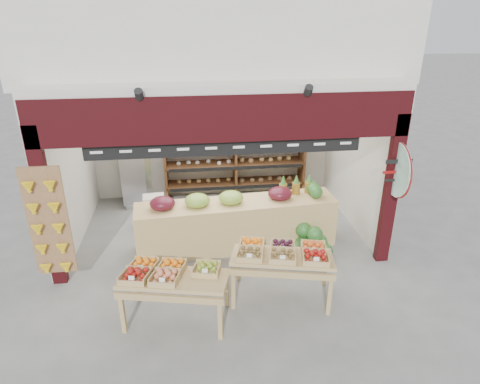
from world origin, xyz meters
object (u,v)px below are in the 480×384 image
object	(u,v)px
display_table_left	(168,275)
back_shelving	(235,147)
cardboard_stack	(165,215)
mid_counter	(236,223)
display_table_right	(282,254)
refrigerator	(134,170)
watermelon_pile	(311,244)

from	to	relation	value
display_table_left	back_shelving	bearing A→B (deg)	71.21
cardboard_stack	mid_counter	size ratio (longest dim) A/B	0.28
display_table_left	display_table_right	distance (m)	1.71
refrigerator	display_table_left	distance (m)	4.13
back_shelving	display_table_right	size ratio (longest dim) A/B	1.92
back_shelving	watermelon_pile	world-z (taller)	back_shelving
back_shelving	refrigerator	bearing A→B (deg)	-178.79
display_table_right	watermelon_pile	distance (m)	1.46
back_shelving	mid_counter	world-z (taller)	back_shelving
display_table_left	watermelon_pile	world-z (taller)	display_table_left
back_shelving	display_table_right	xyz separation A→B (m)	(0.29, -3.79, -0.47)
refrigerator	watermelon_pile	world-z (taller)	refrigerator
refrigerator	display_table_right	xyz separation A→B (m)	(2.55, -3.75, -0.03)
refrigerator	mid_counter	xyz separation A→B (m)	(2.03, -2.18, -0.30)
refrigerator	cardboard_stack	world-z (taller)	refrigerator
mid_counter	back_shelving	bearing A→B (deg)	84.00
refrigerator	cardboard_stack	xyz separation A→B (m)	(0.69, -1.26, -0.53)
mid_counter	watermelon_pile	size ratio (longest dim) A/B	4.98
display_table_left	display_table_right	xyz separation A→B (m)	(1.68, 0.29, 0.03)
back_shelving	display_table_left	xyz separation A→B (m)	(-1.39, -4.08, -0.50)
cardboard_stack	display_table_right	size ratio (longest dim) A/B	0.62
cardboard_stack	display_table_right	world-z (taller)	display_table_right
mid_counter	display_table_left	distance (m)	2.19
cardboard_stack	mid_counter	xyz separation A→B (m)	(1.33, -0.92, 0.23)
mid_counter	display_table_right	xyz separation A→B (m)	(0.53, -1.57, 0.27)
mid_counter	display_table_left	bearing A→B (deg)	-121.93
back_shelving	display_table_right	world-z (taller)	back_shelving
mid_counter	watermelon_pile	xyz separation A→B (m)	(1.31, -0.47, -0.28)
cardboard_stack	display_table_left	xyz separation A→B (m)	(0.18, -2.77, 0.46)
watermelon_pile	refrigerator	bearing A→B (deg)	141.58
back_shelving	mid_counter	xyz separation A→B (m)	(-0.23, -2.23, -0.73)
cardboard_stack	display_table_left	distance (m)	2.81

